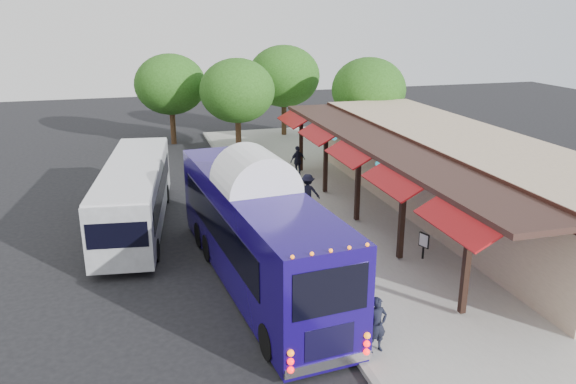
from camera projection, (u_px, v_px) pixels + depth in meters
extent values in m
plane|color=black|center=(298.00, 276.00, 19.17)|extent=(90.00, 90.00, 0.00)
cube|color=#9E9B93|center=(383.00, 220.00, 24.11)|extent=(10.00, 40.00, 0.15)
cube|color=gray|center=(271.00, 232.00, 22.82)|extent=(0.20, 40.00, 0.16)
cube|color=tan|center=(458.00, 175.00, 24.49)|extent=(5.00, 20.00, 3.60)
cube|color=black|center=(408.00, 145.00, 23.37)|extent=(0.06, 20.00, 0.60)
cube|color=#331E19|center=(385.00, 144.00, 23.06)|extent=(2.60, 20.00, 0.18)
cube|color=black|center=(467.00, 263.00, 15.94)|extent=(0.18, 0.18, 3.16)
cube|color=maroon|center=(458.00, 220.00, 15.41)|extent=(1.00, 3.20, 0.57)
cube|color=black|center=(402.00, 216.00, 19.60)|extent=(0.18, 0.18, 3.16)
cube|color=maroon|center=(393.00, 180.00, 19.08)|extent=(1.00, 3.20, 0.57)
cube|color=black|center=(358.00, 184.00, 23.26)|extent=(0.18, 0.18, 3.16)
cube|color=maroon|center=(349.00, 153.00, 22.74)|extent=(1.00, 3.20, 0.57)
cube|color=black|center=(326.00, 160.00, 26.92)|extent=(0.18, 0.18, 3.16)
cube|color=maroon|center=(318.00, 133.00, 26.40)|extent=(1.00, 3.20, 0.57)
cube|color=black|center=(301.00, 142.00, 30.58)|extent=(0.18, 0.18, 3.16)
cube|color=maroon|center=(294.00, 118.00, 30.06)|extent=(1.00, 3.20, 0.57)
sphere|color=#187586|center=(446.00, 204.00, 17.55)|extent=(0.26, 0.26, 0.26)
sphere|color=#187586|center=(379.00, 164.00, 22.13)|extent=(0.26, 0.26, 0.26)
sphere|color=#187586|center=(334.00, 138.00, 26.70)|extent=(0.26, 0.26, 0.26)
cube|color=#160861|center=(256.00, 229.00, 18.22)|extent=(3.45, 11.35, 2.93)
cube|color=#160861|center=(257.00, 274.00, 18.71)|extent=(3.39, 11.24, 0.33)
ellipsoid|color=white|center=(255.00, 186.00, 17.77)|extent=(3.43, 11.13, 0.52)
cube|color=black|center=(309.00, 295.00, 12.94)|extent=(1.94, 0.22, 1.21)
cube|color=silver|center=(307.00, 367.00, 13.61)|extent=(2.33, 0.39, 0.26)
sphere|color=#FF0C0C|center=(267.00, 368.00, 13.19)|extent=(0.17, 0.17, 0.17)
sphere|color=#FF0C0C|center=(348.00, 354.00, 13.72)|extent=(0.17, 0.17, 0.17)
cylinder|color=black|center=(253.00, 342.00, 14.48)|extent=(0.37, 0.99, 0.97)
cylinder|color=black|center=(331.00, 330.00, 15.04)|extent=(0.37, 0.99, 0.97)
cylinder|color=black|center=(209.00, 232.00, 21.64)|extent=(0.37, 0.99, 0.97)
cylinder|color=black|center=(263.00, 227.00, 22.20)|extent=(0.37, 0.99, 0.97)
cube|color=gray|center=(135.00, 194.00, 23.06)|extent=(3.49, 10.34, 2.34)
cube|color=black|center=(106.00, 191.00, 22.71)|extent=(1.14, 8.56, 0.88)
cube|color=black|center=(162.00, 187.00, 23.29)|extent=(1.14, 8.56, 0.88)
cube|color=silver|center=(132.00, 165.00, 22.69)|extent=(3.42, 10.14, 0.09)
cylinder|color=black|center=(110.00, 254.00, 19.87)|extent=(0.35, 0.87, 0.85)
cylinder|color=black|center=(168.00, 248.00, 20.40)|extent=(0.35, 0.87, 0.85)
cylinder|color=black|center=(113.00, 197.00, 25.91)|extent=(0.35, 0.87, 0.85)
cylinder|color=black|center=(157.00, 194.00, 26.43)|extent=(0.35, 0.87, 0.85)
imported|color=black|center=(377.00, 325.00, 14.47)|extent=(0.59, 0.42, 1.53)
imported|color=black|center=(293.00, 196.00, 24.40)|extent=(0.86, 0.71, 1.61)
imported|color=black|center=(298.00, 161.00, 30.15)|extent=(1.02, 0.68, 1.62)
imported|color=black|center=(308.00, 192.00, 24.78)|extent=(1.22, 0.92, 1.68)
cube|color=black|center=(424.00, 246.00, 20.00)|extent=(0.07, 0.07, 0.98)
cube|color=black|center=(424.00, 240.00, 19.94)|extent=(0.18, 0.43, 0.54)
cube|color=white|center=(423.00, 240.00, 19.93)|extent=(0.13, 0.36, 0.45)
cylinder|color=#382314|center=(238.00, 133.00, 35.25)|extent=(0.36, 0.36, 2.69)
ellipsoid|color=#204611|center=(237.00, 91.00, 34.44)|extent=(4.64, 4.64, 3.94)
cylinder|color=#382314|center=(284.00, 116.00, 40.03)|extent=(0.36, 0.36, 2.91)
ellipsoid|color=#204611|center=(284.00, 76.00, 39.16)|extent=(5.02, 5.02, 4.27)
cylinder|color=#382314|center=(367.00, 131.00, 35.87)|extent=(0.36, 0.36, 2.69)
ellipsoid|color=#204611|center=(369.00, 89.00, 35.07)|extent=(4.64, 4.64, 3.95)
cylinder|color=#382314|center=(173.00, 124.00, 37.87)|extent=(0.36, 0.36, 2.72)
ellipsoid|color=#204611|center=(170.00, 84.00, 37.05)|extent=(4.70, 4.70, 3.99)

